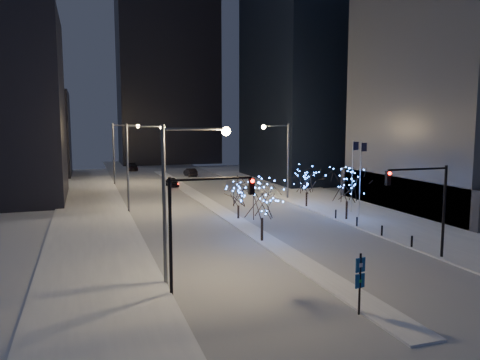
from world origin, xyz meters
name	(u,v)px	position (x,y,z in m)	size (l,w,h in m)	color
ground	(323,277)	(0.00, 0.00, 0.00)	(160.00, 160.00, 0.00)	silver
road	(198,197)	(0.00, 35.00, 0.01)	(20.00, 130.00, 0.02)	#A0A5AE
median	(208,203)	(0.00, 30.00, 0.07)	(2.00, 80.00, 0.15)	white
east_sidewalk	(355,210)	(15.00, 20.00, 0.07)	(10.00, 90.00, 0.15)	white
west_sidewalk	(93,227)	(-14.00, 20.00, 0.07)	(8.00, 90.00, 0.15)	white
filler_west_far	(19,134)	(-26.00, 70.00, 8.00)	(18.00, 16.00, 16.00)	black
horizon_block	(168,79)	(6.00, 92.00, 21.00)	(24.00, 14.00, 42.00)	black
street_lamp_w_near	(181,181)	(-8.94, 2.00, 6.50)	(4.40, 0.56, 10.00)	#595E66
street_lamp_w_mid	(137,155)	(-8.94, 27.00, 6.50)	(4.40, 0.56, 10.00)	#595E66
street_lamp_w_far	(120,145)	(-8.94, 52.00, 6.50)	(4.40, 0.56, 10.00)	#595E66
street_lamp_east	(282,151)	(10.08, 30.00, 6.45)	(3.90, 0.56, 10.00)	#595E66
traffic_signal_west	(196,214)	(-8.44, 0.00, 4.76)	(5.26, 0.43, 7.00)	black
traffic_signal_east	(427,197)	(8.94, 1.00, 4.76)	(5.26, 0.43, 7.00)	black
flagpoles	(357,172)	(13.37, 17.25, 4.80)	(1.35, 2.60, 8.00)	silver
bollards	(369,226)	(10.20, 10.00, 0.60)	(0.16, 12.16, 0.90)	black
car_near	(172,182)	(-1.50, 46.56, 0.73)	(1.73, 4.31, 1.47)	black
car_mid	(190,172)	(4.52, 60.42, 0.74)	(1.57, 4.50, 1.48)	black
car_far	(133,167)	(-4.89, 74.47, 0.75)	(2.11, 5.19, 1.51)	black
holiday_tree_median_near	(262,200)	(-0.50, 9.77, 3.65)	(5.42, 5.42, 5.38)	black
holiday_tree_median_far	(238,195)	(0.50, 19.20, 2.65)	(3.59, 3.59, 3.89)	black
holiday_tree_plaza_near	(347,185)	(11.05, 15.31, 3.67)	(5.61, 5.61, 5.53)	black
holiday_tree_plaza_far	(307,180)	(10.50, 23.42, 3.30)	(4.94, 4.94, 4.91)	black
wayfinding_sign	(360,277)	(-1.11, -6.00, 2.05)	(0.60, 0.17, 3.34)	black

